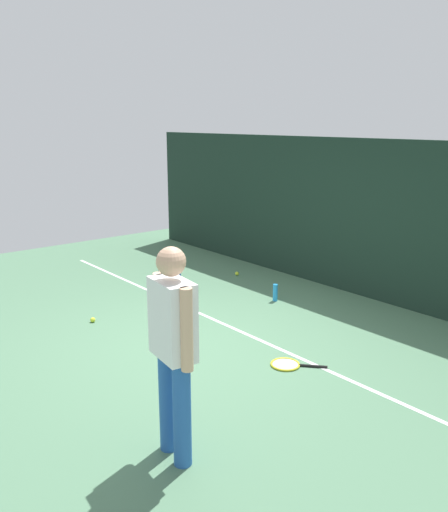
% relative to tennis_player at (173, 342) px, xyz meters
% --- Properties ---
extents(ground_plane, '(12.00, 12.00, 0.00)m').
position_rel_tennis_player_xyz_m(ground_plane, '(-1.67, 1.48, -0.97)').
color(ground_plane, '#4C7556').
extents(back_fence, '(10.00, 0.10, 2.33)m').
position_rel_tennis_player_xyz_m(back_fence, '(-1.67, 4.48, 0.20)').
color(back_fence, '#192D23').
rests_on(back_fence, ground).
extents(court_line, '(9.00, 0.05, 0.00)m').
position_rel_tennis_player_xyz_m(court_line, '(-1.67, 2.09, -0.96)').
color(court_line, white).
rests_on(court_line, ground).
extents(tennis_player, '(0.53, 0.27, 1.70)m').
position_rel_tennis_player_xyz_m(tennis_player, '(0.00, 0.00, 0.00)').
color(tennis_player, '#2659A5').
rests_on(tennis_player, ground).
extents(tennis_racket, '(0.58, 0.54, 0.03)m').
position_rel_tennis_player_xyz_m(tennis_racket, '(-0.55, 1.85, -0.95)').
color(tennis_racket, black).
rests_on(tennis_racket, ground).
extents(backpack, '(0.31, 0.33, 0.44)m').
position_rel_tennis_player_xyz_m(backpack, '(-3.82, 2.51, -0.76)').
color(backpack, '#1E478C').
rests_on(backpack, ground).
extents(tennis_ball_near_player, '(0.07, 0.07, 0.07)m').
position_rel_tennis_player_xyz_m(tennis_ball_near_player, '(-3.52, 3.70, -0.93)').
color(tennis_ball_near_player, '#CCE033').
rests_on(tennis_ball_near_player, ground).
extents(tennis_ball_by_fence, '(0.07, 0.07, 0.07)m').
position_rel_tennis_player_xyz_m(tennis_ball_by_fence, '(-3.08, 0.81, -0.93)').
color(tennis_ball_by_fence, '#CCE033').
rests_on(tennis_ball_by_fence, ground).
extents(water_bottle, '(0.07, 0.07, 0.25)m').
position_rel_tennis_player_xyz_m(water_bottle, '(-2.16, 3.26, -0.84)').
color(water_bottle, '#268CD8').
rests_on(water_bottle, ground).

